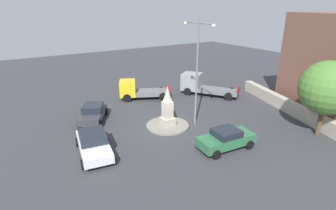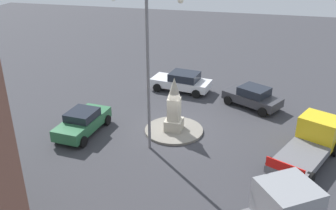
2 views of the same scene
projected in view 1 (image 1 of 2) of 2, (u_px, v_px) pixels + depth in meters
name	position (u px, v px, depth m)	size (l,w,h in m)	color
ground_plane	(168.00, 126.00, 22.25)	(80.00, 80.00, 0.00)	#38383D
traffic_island	(168.00, 125.00, 22.23)	(3.56, 3.56, 0.15)	gray
monument	(168.00, 108.00, 21.67)	(1.03, 1.03, 3.35)	#B2AA99
streetlamp	(197.00, 63.00, 20.84)	(3.60, 0.28, 8.70)	slate
car_dark_grey_parked_left	(93.00, 113.00, 23.07)	(4.28, 3.46, 1.47)	#38383D
car_white_far_side	(93.00, 143.00, 17.96)	(4.71, 2.62, 1.48)	silver
car_green_parked_right	(226.00, 139.00, 18.61)	(2.23, 4.24, 1.45)	#2D6B42
truck_yellow_near_island	(138.00, 90.00, 28.55)	(4.04, 5.59, 2.01)	yellow
truck_grey_passing	(200.00, 85.00, 30.01)	(6.31, 5.23, 2.28)	gray
stone_boundary_wall	(289.00, 107.00, 24.98)	(14.54, 0.70, 1.15)	#B2AA99
tree_near_wall	(327.00, 88.00, 19.39)	(4.02, 4.02, 5.85)	brown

